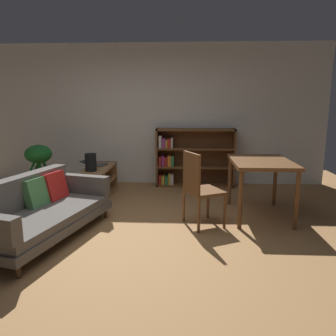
{
  "coord_description": "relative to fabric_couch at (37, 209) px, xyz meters",
  "views": [
    {
      "loc": [
        0.68,
        -3.72,
        1.6
      ],
      "look_at": [
        0.47,
        0.44,
        0.75
      ],
      "focal_mm": 34.7,
      "sensor_mm": 36.0,
      "label": 1
    }
  ],
  "objects": [
    {
      "name": "ground_plane",
      "position": [
        1.09,
        0.08,
        -0.34
      ],
      "size": [
        8.16,
        8.16,
        0.0
      ],
      "primitive_type": "plane",
      "color": "#9E7042"
    },
    {
      "name": "potted_floor_plant",
      "position": [
        -0.73,
        1.74,
        0.22
      ],
      "size": [
        0.45,
        0.49,
        0.88
      ],
      "color": "brown",
      "rests_on": "ground_plane"
    },
    {
      "name": "fabric_couch",
      "position": [
        0.0,
        0.0,
        0.0
      ],
      "size": [
        1.32,
        2.01,
        0.72
      ],
      "color": "#56351E",
      "rests_on": "ground_plane"
    },
    {
      "name": "media_console",
      "position": [
        0.29,
        1.69,
        -0.08
      ],
      "size": [
        0.42,
        1.23,
        0.5
      ],
      "color": "olive",
      "rests_on": "ground_plane"
    },
    {
      "name": "dining_table",
      "position": [
        2.83,
        0.86,
        0.38
      ],
      "size": [
        0.8,
        1.11,
        0.81
      ],
      "color": "brown",
      "rests_on": "ground_plane"
    },
    {
      "name": "dining_chair_near",
      "position": [
        1.96,
        0.43,
        0.21
      ],
      "size": [
        0.57,
        0.59,
        0.98
      ],
      "color": "brown",
      "rests_on": "ground_plane"
    },
    {
      "name": "desk_speaker",
      "position": [
        0.26,
        1.45,
        0.31
      ],
      "size": [
        0.18,
        0.18,
        0.29
      ],
      "color": "black",
      "rests_on": "media_console"
    },
    {
      "name": "bookshelf",
      "position": [
        1.88,
        2.59,
        0.2
      ],
      "size": [
        1.5,
        0.35,
        1.11
      ],
      "color": "brown",
      "rests_on": "ground_plane"
    },
    {
      "name": "open_laptop",
      "position": [
        0.19,
        1.95,
        0.19
      ],
      "size": [
        0.47,
        0.36,
        0.08
      ],
      "color": "#333338",
      "rests_on": "media_console"
    },
    {
      "name": "back_wall_panel",
      "position": [
        1.09,
        2.78,
        1.01
      ],
      "size": [
        6.8,
        0.1,
        2.7
      ],
      "primitive_type": "cube",
      "color": "silver",
      "rests_on": "ground_plane"
    }
  ]
}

